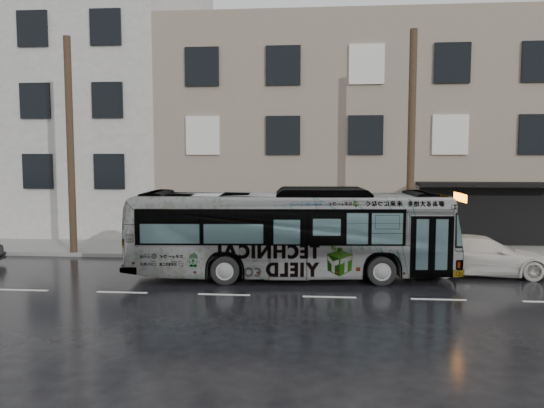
% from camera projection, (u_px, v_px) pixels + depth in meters
% --- Properties ---
extents(ground, '(120.00, 120.00, 0.00)m').
position_uv_depth(ground, '(236.00, 276.00, 18.63)').
color(ground, black).
rests_on(ground, ground).
extents(sidewalk, '(90.00, 3.60, 0.15)m').
position_uv_depth(sidewalk, '(253.00, 250.00, 23.48)').
color(sidewalk, gray).
rests_on(sidewalk, ground).
extents(building_taupe, '(20.00, 12.00, 11.00)m').
position_uv_depth(building_taupe, '(356.00, 134.00, 30.32)').
color(building_taupe, gray).
rests_on(building_taupe, ground).
extents(utility_pole_front, '(0.30, 0.30, 9.00)m').
position_uv_depth(utility_pole_front, '(411.00, 145.00, 20.93)').
color(utility_pole_front, '#433421').
rests_on(utility_pole_front, sidewalk).
extents(utility_pole_rear, '(0.30, 0.30, 9.00)m').
position_uv_depth(utility_pole_rear, '(70.00, 146.00, 22.14)').
color(utility_pole_rear, '#433421').
rests_on(utility_pole_rear, sidewalk).
extents(sign_post, '(0.06, 0.06, 2.40)m').
position_uv_depth(sign_post, '(437.00, 228.00, 21.13)').
color(sign_post, slate).
rests_on(sign_post, sidewalk).
extents(bus, '(11.35, 3.39, 3.12)m').
position_uv_depth(bus, '(290.00, 233.00, 18.38)').
color(bus, '#B2B2B2').
rests_on(bus, ground).
extents(white_sedan, '(4.93, 2.28, 1.39)m').
position_uv_depth(white_sedan, '(481.00, 255.00, 18.88)').
color(white_sedan, silver).
rests_on(white_sedan, ground).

